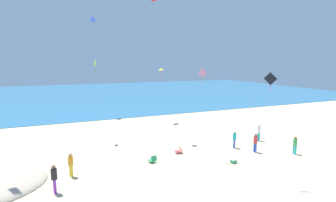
{
  "coord_description": "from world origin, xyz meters",
  "views": [
    {
      "loc": [
        -7.59,
        -12.67,
        7.81
      ],
      "look_at": [
        0.0,
        5.67,
        4.78
      ],
      "focal_mm": 27.4,
      "sensor_mm": 36.0,
      "label": 1
    }
  ],
  "objects_px": {
    "beach_chair_mid_beach": "(153,159)",
    "kite_lime": "(95,64)",
    "beach_chair_far_left": "(179,150)",
    "kite_pink": "(203,73)",
    "person_5": "(71,163)",
    "kite_black": "(270,79)",
    "person_2": "(255,142)",
    "cooler_box": "(234,161)",
    "person_3": "(295,144)",
    "kite_yellow": "(161,69)",
    "kite_blue": "(93,18)",
    "person_1": "(259,132)",
    "person_4": "(234,138)",
    "person_0": "(54,177)"
  },
  "relations": [
    {
      "from": "beach_chair_mid_beach",
      "to": "kite_lime",
      "type": "xyz_separation_m",
      "value": [
        -3.15,
        7.75,
        7.35
      ]
    },
    {
      "from": "cooler_box",
      "to": "kite_pink",
      "type": "bearing_deg",
      "value": 128.41
    },
    {
      "from": "beach_chair_mid_beach",
      "to": "person_2",
      "type": "distance_m",
      "value": 9.13
    },
    {
      "from": "person_1",
      "to": "kite_lime",
      "type": "height_order",
      "value": "kite_lime"
    },
    {
      "from": "beach_chair_mid_beach",
      "to": "person_1",
      "type": "xyz_separation_m",
      "value": [
        11.62,
        1.3,
        0.66
      ]
    },
    {
      "from": "beach_chair_mid_beach",
      "to": "kite_yellow",
      "type": "height_order",
      "value": "kite_yellow"
    },
    {
      "from": "person_2",
      "to": "kite_black",
      "type": "height_order",
      "value": "kite_black"
    },
    {
      "from": "cooler_box",
      "to": "kite_pink",
      "type": "height_order",
      "value": "kite_pink"
    },
    {
      "from": "beach_chair_far_left",
      "to": "kite_lime",
      "type": "height_order",
      "value": "kite_lime"
    },
    {
      "from": "kite_pink",
      "to": "kite_black",
      "type": "bearing_deg",
      "value": -72.08
    },
    {
      "from": "person_4",
      "to": "kite_black",
      "type": "bearing_deg",
      "value": 121.45
    },
    {
      "from": "person_2",
      "to": "kite_blue",
      "type": "height_order",
      "value": "kite_blue"
    },
    {
      "from": "kite_blue",
      "to": "kite_lime",
      "type": "bearing_deg",
      "value": -96.42
    },
    {
      "from": "beach_chair_far_left",
      "to": "kite_pink",
      "type": "distance_m",
      "value": 6.97
    },
    {
      "from": "person_1",
      "to": "kite_yellow",
      "type": "height_order",
      "value": "kite_yellow"
    },
    {
      "from": "beach_chair_far_left",
      "to": "kite_black",
      "type": "height_order",
      "value": "kite_black"
    },
    {
      "from": "kite_blue",
      "to": "kite_lime",
      "type": "xyz_separation_m",
      "value": [
        -1.46,
        -12.99,
        -6.29
      ]
    },
    {
      "from": "beach_chair_mid_beach",
      "to": "kite_blue",
      "type": "distance_m",
      "value": 24.88
    },
    {
      "from": "kite_pink",
      "to": "person_1",
      "type": "bearing_deg",
      "value": 12.09
    },
    {
      "from": "cooler_box",
      "to": "person_5",
      "type": "height_order",
      "value": "person_5"
    },
    {
      "from": "beach_chair_mid_beach",
      "to": "kite_lime",
      "type": "distance_m",
      "value": 11.14
    },
    {
      "from": "beach_chair_far_left",
      "to": "person_4",
      "type": "bearing_deg",
      "value": 177.55
    },
    {
      "from": "person_2",
      "to": "person_3",
      "type": "xyz_separation_m",
      "value": [
        2.78,
        -1.68,
        -0.07
      ]
    },
    {
      "from": "person_5",
      "to": "kite_lime",
      "type": "height_order",
      "value": "kite_lime"
    },
    {
      "from": "kite_black",
      "to": "cooler_box",
      "type": "bearing_deg",
      "value": 90.96
    },
    {
      "from": "person_3",
      "to": "kite_pink",
      "type": "relative_size",
      "value": 1.23
    },
    {
      "from": "kite_lime",
      "to": "kite_pink",
      "type": "relative_size",
      "value": 1.05
    },
    {
      "from": "person_3",
      "to": "kite_lime",
      "type": "xyz_separation_m",
      "value": [
        -14.96,
        10.6,
        6.73
      ]
    },
    {
      "from": "beach_chair_far_left",
      "to": "kite_blue",
      "type": "xyz_separation_m",
      "value": [
        -4.51,
        19.57,
        13.67
      ]
    },
    {
      "from": "kite_blue",
      "to": "kite_pink",
      "type": "xyz_separation_m",
      "value": [
        5.82,
        -21.03,
        -6.98
      ]
    },
    {
      "from": "beach_chair_mid_beach",
      "to": "kite_yellow",
      "type": "xyz_separation_m",
      "value": [
        5.61,
        12.96,
        6.59
      ]
    },
    {
      "from": "beach_chair_mid_beach",
      "to": "kite_pink",
      "type": "relative_size",
      "value": 0.62
    },
    {
      "from": "person_4",
      "to": "kite_lime",
      "type": "xyz_separation_m",
      "value": [
        -11.21,
        7.27,
        6.72
      ]
    },
    {
      "from": "beach_chair_far_left",
      "to": "person_5",
      "type": "distance_m",
      "value": 8.92
    },
    {
      "from": "beach_chair_far_left",
      "to": "kite_blue",
      "type": "height_order",
      "value": "kite_blue"
    },
    {
      "from": "kite_black",
      "to": "person_3",
      "type": "bearing_deg",
      "value": 25.64
    },
    {
      "from": "kite_blue",
      "to": "kite_lime",
      "type": "relative_size",
      "value": 1.42
    },
    {
      "from": "beach_chair_far_left",
      "to": "kite_yellow",
      "type": "bearing_deg",
      "value": -98.32
    },
    {
      "from": "person_2",
      "to": "kite_yellow",
      "type": "relative_size",
      "value": 1.26
    },
    {
      "from": "person_2",
      "to": "kite_pink",
      "type": "xyz_separation_m",
      "value": [
        -4.89,
        0.87,
        5.97
      ]
    },
    {
      "from": "cooler_box",
      "to": "person_0",
      "type": "xyz_separation_m",
      "value": [
        -12.78,
        0.26,
        0.87
      ]
    },
    {
      "from": "beach_chair_mid_beach",
      "to": "kite_yellow",
      "type": "distance_m",
      "value": 15.58
    },
    {
      "from": "kite_black",
      "to": "person_2",
      "type": "bearing_deg",
      "value": 55.19
    },
    {
      "from": "person_2",
      "to": "kite_pink",
      "type": "height_order",
      "value": "kite_pink"
    },
    {
      "from": "person_1",
      "to": "person_4",
      "type": "bearing_deg",
      "value": -89.65
    },
    {
      "from": "person_2",
      "to": "person_5",
      "type": "bearing_deg",
      "value": -2.64
    },
    {
      "from": "person_2",
      "to": "kite_blue",
      "type": "xyz_separation_m",
      "value": [
        -10.72,
        21.9,
        12.95
      ]
    },
    {
      "from": "person_4",
      "to": "kite_black",
      "type": "relative_size",
      "value": 1.35
    },
    {
      "from": "kite_yellow",
      "to": "kite_pink",
      "type": "bearing_deg",
      "value": -96.37
    },
    {
      "from": "person_1",
      "to": "kite_pink",
      "type": "height_order",
      "value": "kite_pink"
    }
  ]
}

